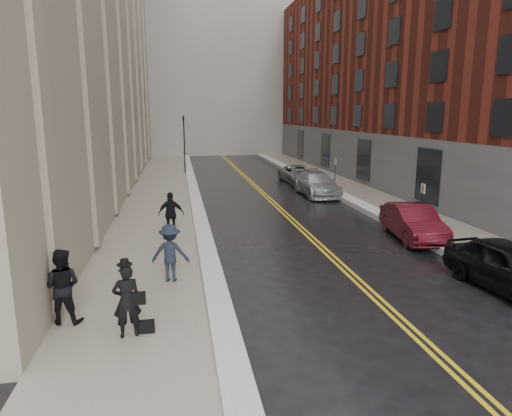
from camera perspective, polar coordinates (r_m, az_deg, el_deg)
name	(u,v)px	position (r m, az deg, el deg)	size (l,w,h in m)	color
ground	(303,316)	(12.79, 5.86, -13.32)	(160.00, 160.00, 0.00)	black
sidewalk_left	(157,205)	(27.69, -12.23, 0.41)	(4.00, 64.00, 0.15)	gray
sidewalk_right	(372,198)	(30.23, 14.26, 1.26)	(3.00, 64.00, 0.15)	gray
lane_stripe_a	(271,202)	(28.23, 1.86, 0.74)	(0.12, 64.00, 0.01)	gold
lane_stripe_b	(275,202)	(28.28, 2.34, 0.75)	(0.12, 64.00, 0.01)	gold
snow_ridge_left	(196,203)	(27.66, -7.47, 0.68)	(0.70, 60.80, 0.26)	white
snow_ridge_right	(344,197)	(29.51, 10.98, 1.31)	(0.85, 60.80, 0.30)	white
building_right	(443,66)	(40.08, 22.34, 16.08)	(14.00, 50.00, 18.00)	maroon
tower_far_right	(280,9)	(80.75, 3.05, 23.64)	(22.00, 18.00, 44.00)	slate
traffic_signal	(184,140)	(41.21, -8.96, 8.41)	(0.18, 0.15, 5.20)	black
parking_sign_near	(422,202)	(22.49, 20.04, 0.68)	(0.06, 0.35, 2.23)	black
parking_sign_far	(335,171)	(33.30, 9.86, 4.62)	(0.06, 0.35, 2.23)	black
car_black	(512,267)	(16.08, 29.31, -6.49)	(1.86, 4.62, 1.57)	black
car_maroon	(413,222)	(20.99, 19.03, -1.68)	(1.60, 4.59, 1.51)	#4A0D16
car_silver_near	(317,184)	(30.74, 7.58, 3.00)	(2.16, 5.31, 1.54)	#A4A7AB
car_silver_far	(299,174)	(36.27, 5.34, 4.24)	(2.24, 4.86, 1.35)	gray
pedestrian_main	(127,301)	(11.43, -15.85, -11.11)	(0.66, 0.43, 1.80)	black
pedestrian_a	(62,286)	(12.67, -23.09, -8.97)	(0.95, 0.74, 1.95)	black
pedestrian_b	(170,253)	(14.75, -10.67, -5.54)	(1.19, 0.69, 1.85)	black
pedestrian_c	(171,214)	(20.20, -10.56, -0.72)	(1.12, 0.47, 1.91)	black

